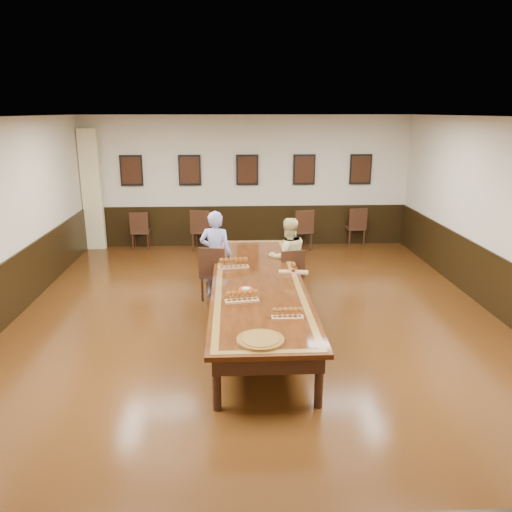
{
  "coord_description": "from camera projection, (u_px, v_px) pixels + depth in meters",
  "views": [
    {
      "loc": [
        -0.38,
        -7.32,
        3.28
      ],
      "look_at": [
        0.0,
        0.5,
        1.0
      ],
      "focal_mm": 35.0,
      "sensor_mm": 36.0,
      "label": 1
    }
  ],
  "objects": [
    {
      "name": "person_man",
      "position": [
        216.0,
        254.0,
        8.98
      ],
      "size": [
        0.65,
        0.49,
        1.59
      ],
      "primitive_type": "imported",
      "rotation": [
        0.0,
        0.0,
        2.94
      ],
      "color": "#4D58C2",
      "rests_on": "floor"
    },
    {
      "name": "flight_a",
      "position": [
        234.0,
        263.0,
        8.32
      ],
      "size": [
        0.53,
        0.23,
        0.19
      ],
      "color": "#9A6C40",
      "rests_on": "conference_table"
    },
    {
      "name": "spare_chair_c",
      "position": [
        301.0,
        229.0,
        12.17
      ],
      "size": [
        0.57,
        0.61,
        1.01
      ],
      "primitive_type": null,
      "rotation": [
        0.0,
        0.0,
        3.36
      ],
      "color": "black",
      "rests_on": "floor"
    },
    {
      "name": "wall_back",
      "position": [
        247.0,
        182.0,
        12.31
      ],
      "size": [
        8.0,
        0.02,
        3.2
      ],
      "primitive_type": "cube",
      "color": "beige",
      "rests_on": "floor"
    },
    {
      "name": "wainscoting",
      "position": [
        258.0,
        295.0,
        7.81
      ],
      "size": [
        8.0,
        10.0,
        1.0
      ],
      "color": "black",
      "rests_on": "floor"
    },
    {
      "name": "floor",
      "position": [
        258.0,
        325.0,
        7.96
      ],
      "size": [
        8.0,
        10.0,
        0.02
      ],
      "primitive_type": "cube",
      "color": "black",
      "rests_on": "ground"
    },
    {
      "name": "flight_c",
      "position": [
        242.0,
        296.0,
        6.85
      ],
      "size": [
        0.48,
        0.21,
        0.17
      ],
      "color": "#9A6C40",
      "rests_on": "conference_table"
    },
    {
      "name": "person_woman",
      "position": [
        288.0,
        257.0,
        9.04
      ],
      "size": [
        0.82,
        0.69,
        1.46
      ],
      "primitive_type": "imported",
      "rotation": [
        0.0,
        0.0,
        3.33
      ],
      "color": "#EDDE94",
      "rests_on": "floor"
    },
    {
      "name": "wall_front",
      "position": [
        305.0,
        433.0,
        2.7
      ],
      "size": [
        8.0,
        0.02,
        3.2
      ],
      "primitive_type": "cube",
      "color": "beige",
      "rests_on": "floor"
    },
    {
      "name": "chair_woman",
      "position": [
        289.0,
        273.0,
        9.02
      ],
      "size": [
        0.52,
        0.55,
        0.93
      ],
      "primitive_type": null,
      "rotation": [
        0.0,
        0.0,
        3.33
      ],
      "color": "black",
      "rests_on": "floor"
    },
    {
      "name": "red_plate_grp",
      "position": [
        246.0,
        289.0,
        7.34
      ],
      "size": [
        0.21,
        0.21,
        0.03
      ],
      "color": "red",
      "rests_on": "conference_table"
    },
    {
      "name": "pink_phone",
      "position": [
        294.0,
        275.0,
        7.99
      ],
      "size": [
        0.09,
        0.14,
        0.01
      ],
      "primitive_type": "cube",
      "rotation": [
        0.0,
        0.0,
        0.16
      ],
      "color": "#D9486A",
      "rests_on": "conference_table"
    },
    {
      "name": "flight_d",
      "position": [
        288.0,
        313.0,
        6.3
      ],
      "size": [
        0.41,
        0.13,
        0.15
      ],
      "color": "#9A6C40",
      "rests_on": "conference_table"
    },
    {
      "name": "chair_man",
      "position": [
        215.0,
        272.0,
        8.97
      ],
      "size": [
        0.56,
        0.59,
        1.0
      ],
      "primitive_type": null,
      "rotation": [
        0.0,
        0.0,
        2.94
      ],
      "color": "black",
      "rests_on": "floor"
    },
    {
      "name": "posters",
      "position": [
        247.0,
        170.0,
        12.16
      ],
      "size": [
        6.14,
        0.04,
        0.74
      ],
      "color": "black",
      "rests_on": "wall_back"
    },
    {
      "name": "ceiling",
      "position": [
        258.0,
        116.0,
        7.06
      ],
      "size": [
        8.0,
        10.0,
        0.02
      ],
      "primitive_type": "cube",
      "color": "white",
      "rests_on": "floor"
    },
    {
      "name": "conference_table",
      "position": [
        258.0,
        289.0,
        7.78
      ],
      "size": [
        1.4,
        5.0,
        0.76
      ],
      "color": "black",
      "rests_on": "floor"
    },
    {
      "name": "spare_chair_d",
      "position": [
        355.0,
        226.0,
        12.59
      ],
      "size": [
        0.48,
        0.52,
        0.97
      ],
      "primitive_type": null,
      "rotation": [
        0.0,
        0.0,
        3.21
      ],
      "color": "black",
      "rests_on": "floor"
    },
    {
      "name": "curtain",
      "position": [
        92.0,
        190.0,
        12.0
      ],
      "size": [
        0.45,
        0.18,
        2.9
      ],
      "primitive_type": "cube",
      "color": "#CDC18D",
      "rests_on": "floor"
    },
    {
      "name": "carved_platter",
      "position": [
        260.0,
        340.0,
        5.68
      ],
      "size": [
        0.62,
        0.62,
        0.04
      ],
      "color": "#5B3612",
      "rests_on": "conference_table"
    },
    {
      "name": "flight_b",
      "position": [
        293.0,
        268.0,
        8.08
      ],
      "size": [
        0.49,
        0.21,
        0.18
      ],
      "color": "#9A6C40",
      "rests_on": "conference_table"
    },
    {
      "name": "spare_chair_b",
      "position": [
        202.0,
        229.0,
        12.16
      ],
      "size": [
        0.56,
        0.6,
        1.01
      ],
      "primitive_type": null,
      "rotation": [
        0.0,
        0.0,
        2.94
      ],
      "color": "black",
      "rests_on": "floor"
    },
    {
      "name": "spare_chair_a",
      "position": [
        141.0,
        230.0,
        12.25
      ],
      "size": [
        0.46,
        0.5,
        0.94
      ],
      "primitive_type": null,
      "rotation": [
        0.0,
        0.0,
        3.18
      ],
      "color": "black",
      "rests_on": "floor"
    }
  ]
}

